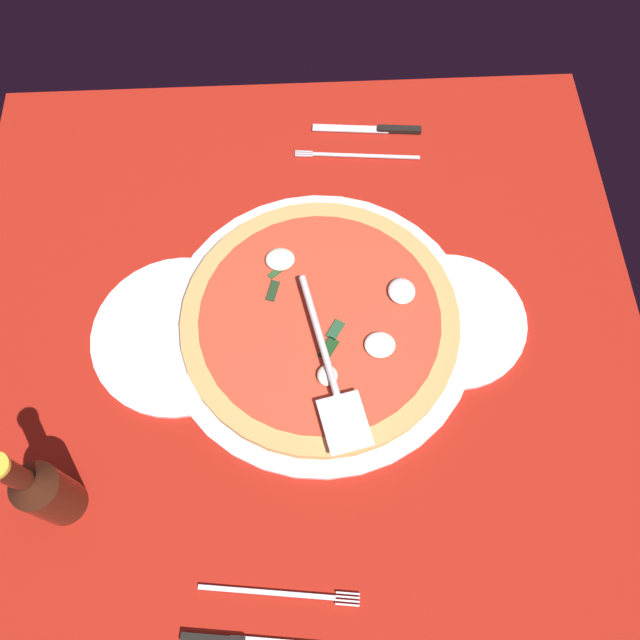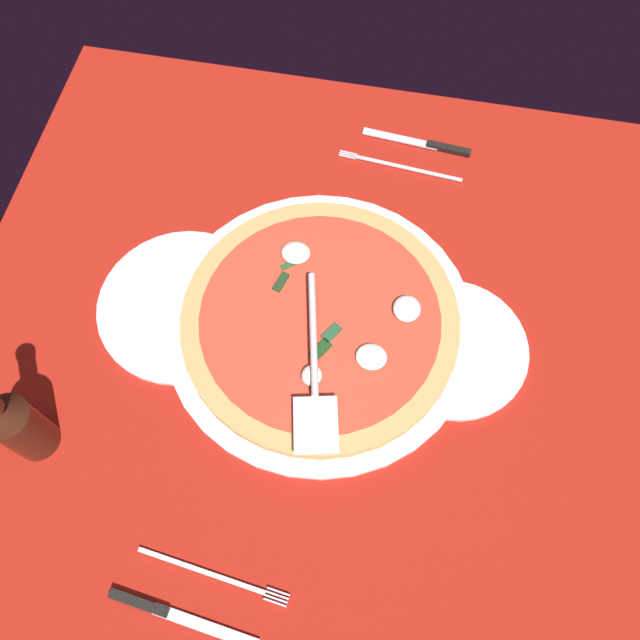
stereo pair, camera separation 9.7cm
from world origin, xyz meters
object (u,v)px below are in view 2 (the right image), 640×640
object	(u,v)px
pizza	(321,320)
dinner_plate_left	(183,305)
pizza_server	(314,371)
place_setting_far	(413,156)
beer_bottle	(16,423)
place_setting_near	(191,595)
dinner_plate_right	(452,348)

from	to	relation	value
pizza	dinner_plate_left	bearing A→B (deg)	-178.27
pizza_server	pizza	bearing A→B (deg)	172.58
place_setting_far	beer_bottle	xyz separation A→B (cm)	(-44.29, -58.01, 7.71)
place_setting_near	place_setting_far	distance (cm)	75.52
dinner_plate_left	beer_bottle	world-z (taller)	beer_bottle
place_setting_near	place_setting_far	size ratio (longest dim) A/B	1.03
place_setting_far	beer_bottle	bearing A→B (deg)	57.73
dinner_plate_right	pizza	size ratio (longest dim) A/B	0.54
dinner_plate_left	place_setting_near	distance (cm)	40.64
pizza	pizza_server	world-z (taller)	pizza_server
dinner_plate_right	place_setting_far	size ratio (longest dim) A/B	0.99
pizza_server	place_setting_near	size ratio (longest dim) A/B	1.16
pizza	beer_bottle	xyz separation A→B (cm)	(-34.78, -24.23, 5.99)
beer_bottle	pizza_server	bearing A→B (deg)	23.26
dinner_plate_left	place_setting_far	distance (cm)	45.93
dinner_plate_left	pizza	bearing A→B (deg)	1.73
dinner_plate_right	beer_bottle	size ratio (longest dim) A/B	1.02
dinner_plate_right	pizza_server	xyz separation A→B (cm)	(-18.75, -8.80, 4.24)
place_setting_far	dinner_plate_right	bearing A→B (deg)	111.57
pizza	beer_bottle	size ratio (longest dim) A/B	1.89
pizza_server	place_setting_near	world-z (taller)	pizza_server
dinner_plate_right	place_setting_far	xyz separation A→B (cm)	(-10.03, 33.92, -0.15)
beer_bottle	dinner_plate_left	bearing A→B (deg)	59.56
place_setting_near	beer_bottle	world-z (taller)	beer_bottle
dinner_plate_left	dinner_plate_right	distance (cm)	40.45
dinner_plate_right	place_setting_near	xyz separation A→B (cm)	(-28.46, -39.32, -0.15)
pizza	dinner_plate_right	bearing A→B (deg)	-0.41
dinner_plate_right	pizza	distance (cm)	19.60
pizza_server	beer_bottle	bearing A→B (deg)	-79.24
dinner_plate_left	pizza	world-z (taller)	pizza
dinner_plate_left	beer_bottle	size ratio (longest dim) A/B	1.19
beer_bottle	place_setting_far	bearing A→B (deg)	52.64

